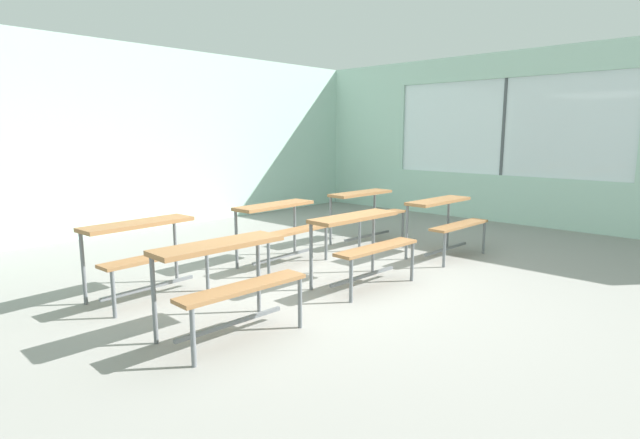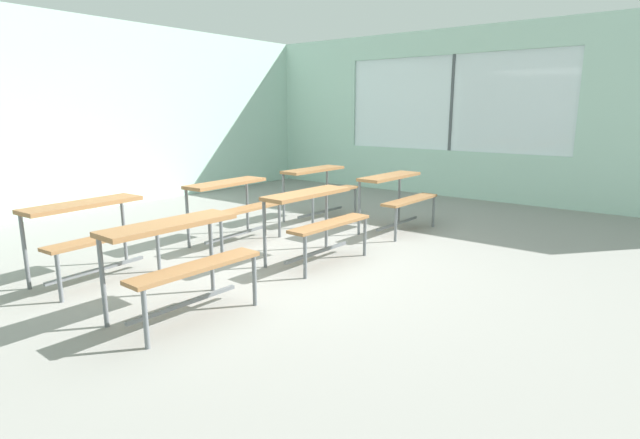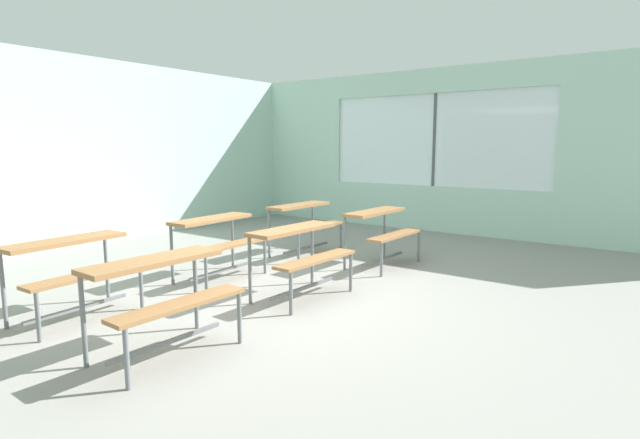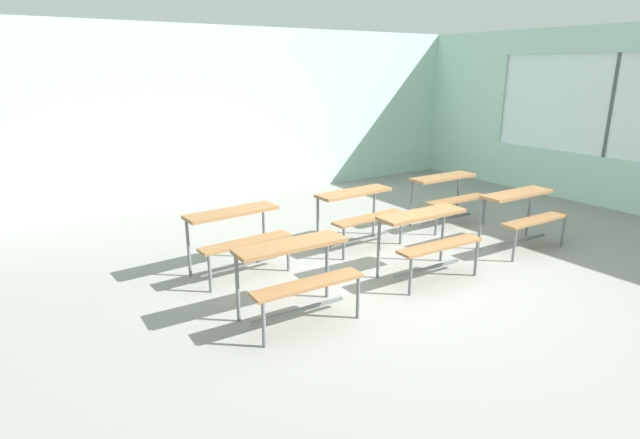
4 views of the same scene
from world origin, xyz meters
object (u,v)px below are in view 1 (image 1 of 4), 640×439
object	(u,v)px
desk_bench_r0c2	(445,214)
desk_bench_r1c1	(281,219)
desk_bench_r0c1	(362,233)
desk_bench_r1c0	(145,241)
desk_bench_r1c2	(366,205)
desk_bench_r0c0	(227,267)

from	to	relation	value
desk_bench_r0c2	desk_bench_r1c1	world-z (taller)	same
desk_bench_r0c1	desk_bench_r1c0	distance (m)	2.18
desk_bench_r1c0	desk_bench_r1c1	xyz separation A→B (m)	(1.76, -0.03, 0.00)
desk_bench_r0c1	desk_bench_r1c0	bearing A→B (deg)	145.71
desk_bench_r0c2	desk_bench_r1c1	distance (m)	2.15
desk_bench_r1c2	desk_bench_r0c0	bearing A→B (deg)	-157.32
desk_bench_r1c1	desk_bench_r1c2	bearing A→B (deg)	-2.18
desk_bench_r0c0	desk_bench_r0c2	xyz separation A→B (m)	(3.52, 0.07, 0.00)
desk_bench_r1c2	desk_bench_r0c1	bearing A→B (deg)	-141.59
desk_bench_r0c1	desk_bench_r1c2	xyz separation A→B (m)	(1.70, 1.27, 0.00)
desk_bench_r1c2	desk_bench_r1c0	bearing A→B (deg)	-178.62
desk_bench_r1c0	desk_bench_r0c0	bearing A→B (deg)	-93.65
desk_bench_r0c1	desk_bench_r1c1	bearing A→B (deg)	91.93
desk_bench_r1c1	desk_bench_r0c1	bearing A→B (deg)	-92.55
desk_bench_r0c1	desk_bench_r0c2	bearing A→B (deg)	1.92
desk_bench_r1c0	desk_bench_r0c1	bearing A→B (deg)	-39.18
desk_bench_r0c0	desk_bench_r1c1	world-z (taller)	same
desk_bench_r0c0	desk_bench_r0c1	world-z (taller)	same
desk_bench_r0c0	desk_bench_r1c2	world-z (taller)	same
desk_bench_r0c1	desk_bench_r1c2	bearing A→B (deg)	38.67
desk_bench_r0c2	desk_bench_r1c2	xyz separation A→B (m)	(-0.04, 1.27, 0.00)
desk_bench_r1c0	desk_bench_r1c2	bearing A→B (deg)	-3.25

